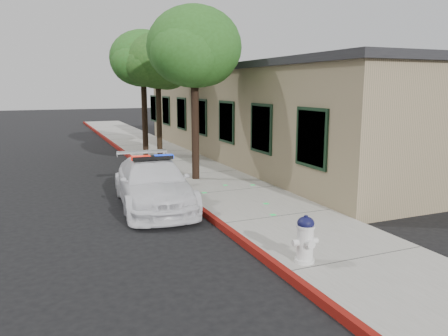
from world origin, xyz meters
TOP-DOWN VIEW (x-y plane):
  - ground at (0.00, 0.00)m, footprint 120.00×120.00m
  - sidewalk at (1.60, 3.00)m, footprint 3.20×60.00m
  - red_curb at (0.06, 3.00)m, footprint 0.14×60.00m
  - clapboard_building at (6.69, 9.00)m, footprint 7.30×20.89m
  - police_car at (-0.95, 2.62)m, footprint 2.27×4.80m
  - fire_hydrant at (0.57, -2.75)m, footprint 0.51×0.44m
  - street_tree_near at (1.20, 5.12)m, footprint 3.24×3.23m
  - street_tree_mid at (1.31, 10.45)m, footprint 3.16×2.92m
  - street_tree_far at (0.86, 11.24)m, footprint 3.18×3.07m

SIDE VIEW (x-z plane):
  - ground at x=0.00m, z-range 0.00..0.00m
  - sidewalk at x=1.60m, z-range 0.00..0.15m
  - red_curb at x=0.06m, z-range 0.00..0.16m
  - fire_hydrant at x=0.57m, z-range 0.15..1.04m
  - police_car at x=-0.95m, z-range -0.06..1.42m
  - clapboard_building at x=6.69m, z-range 0.01..4.25m
  - street_tree_mid at x=1.31m, z-range 1.56..7.13m
  - street_tree_far at x=0.86m, z-range 1.60..7.36m
  - street_tree_near at x=1.20m, z-range 1.60..7.48m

